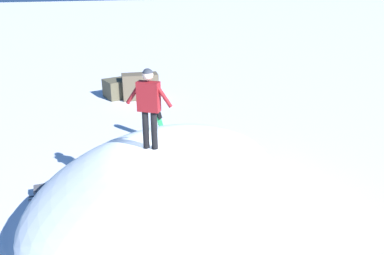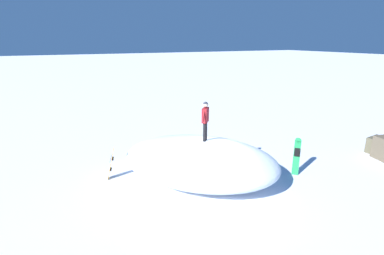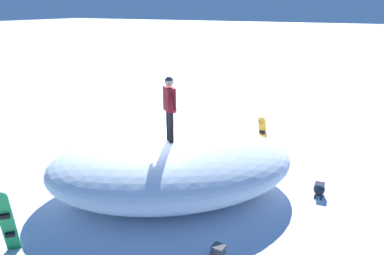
{
  "view_description": "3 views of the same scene",
  "coord_description": "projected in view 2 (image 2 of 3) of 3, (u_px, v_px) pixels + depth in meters",
  "views": [
    {
      "loc": [
        3.34,
        7.41,
        5.12
      ],
      "look_at": [
        0.04,
        0.66,
        2.27
      ],
      "focal_mm": 35.68,
      "sensor_mm": 36.0,
      "label": 1
    },
    {
      "loc": [
        -10.05,
        5.93,
        6.08
      ],
      "look_at": [
        1.0,
        0.55,
        2.3
      ],
      "focal_mm": 26.96,
      "sensor_mm": 36.0,
      "label": 2
    },
    {
      "loc": [
        5.67,
        -8.11,
        5.24
      ],
      "look_at": [
        1.19,
        0.47,
        2.01
      ],
      "focal_mm": 34.22,
      "sensor_mm": 36.0,
      "label": 3
    }
  ],
  "objects": [
    {
      "name": "snowboard_primary_upright",
      "position": [
        111.0,
        162.0,
        12.91
      ],
      "size": [
        0.38,
        0.47,
        1.56
      ],
      "color": "orange",
      "rests_on": "ground"
    },
    {
      "name": "backpack_near",
      "position": [
        140.0,
        151.0,
        15.9
      ],
      "size": [
        0.34,
        0.54,
        0.36
      ],
      "color": "#1E2333",
      "rests_on": "ground"
    },
    {
      "name": "snowboard_secondary_upright",
      "position": [
        297.0,
        156.0,
        13.46
      ],
      "size": [
        0.56,
        0.56,
        1.69
      ],
      "color": "#1E8C47",
      "rests_on": "ground"
    },
    {
      "name": "ground",
      "position": [
        213.0,
        181.0,
        12.9
      ],
      "size": [
        240.0,
        240.0,
        0.0
      ],
      "primitive_type": "plane",
      "color": "white"
    },
    {
      "name": "snow_mound",
      "position": [
        200.0,
        160.0,
        13.02
      ],
      "size": [
        8.64,
        8.43,
        1.69
      ],
      "primitive_type": "ellipsoid",
      "rotation": [
        0.0,
        0.0,
        0.72
      ],
      "color": "white",
      "rests_on": "ground"
    },
    {
      "name": "snowboarder_standing",
      "position": [
        205.0,
        117.0,
        12.72
      ],
      "size": [
        0.84,
        0.78,
        1.79
      ],
      "color": "black",
      "rests_on": "snow_mound"
    },
    {
      "name": "backpack_far",
      "position": [
        215.0,
        148.0,
        16.3
      ],
      "size": [
        0.5,
        0.33,
        0.31
      ],
      "color": "#4C4C51",
      "rests_on": "ground"
    }
  ]
}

